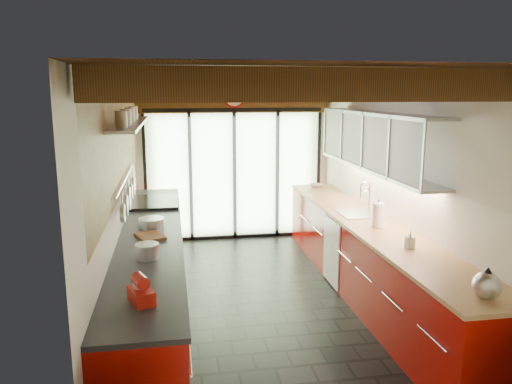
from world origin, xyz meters
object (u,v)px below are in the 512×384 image
(stand_mixer, at_px, (141,291))
(paper_towel, at_px, (378,215))
(soap_bottle, at_px, (410,240))
(bowl, at_px, (316,186))
(kettle, at_px, (487,284))

(stand_mixer, relative_size, paper_towel, 0.85)
(soap_bottle, relative_size, bowl, 0.83)
(paper_towel, xyz_separation_m, soap_bottle, (-0.00, -0.79, -0.05))
(stand_mixer, distance_m, kettle, 2.56)
(kettle, height_order, soap_bottle, kettle)
(bowl, bearing_deg, stand_mixer, -121.54)
(soap_bottle, bearing_deg, bowl, 90.00)
(stand_mixer, distance_m, paper_towel, 3.04)
(paper_towel, bearing_deg, kettle, -90.00)
(stand_mixer, height_order, paper_towel, paper_towel)
(kettle, relative_size, soap_bottle, 1.63)
(kettle, height_order, paper_towel, paper_towel)
(soap_bottle, height_order, bowl, soap_bottle)
(stand_mixer, height_order, bowl, stand_mixer)
(stand_mixer, xyz_separation_m, kettle, (2.54, -0.35, 0.02))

